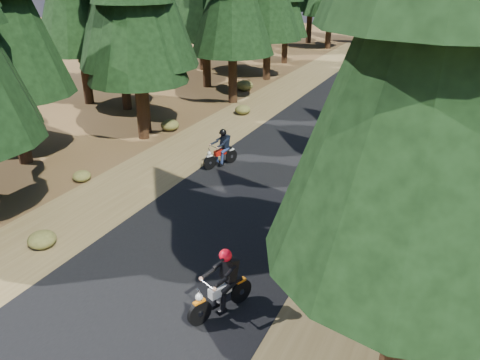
# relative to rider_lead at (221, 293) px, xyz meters

# --- Properties ---
(ground) EXTENTS (120.00, 120.00, 0.00)m
(ground) POSITION_rel_rider_lead_xyz_m (-1.78, 3.28, -0.55)
(ground) COLOR #422F17
(ground) RESTS_ON ground
(road) EXTENTS (6.00, 100.00, 0.01)m
(road) POSITION_rel_rider_lead_xyz_m (-1.78, 8.28, -0.55)
(road) COLOR black
(road) RESTS_ON ground
(shoulder_l) EXTENTS (3.20, 100.00, 0.01)m
(shoulder_l) POSITION_rel_rider_lead_xyz_m (-6.38, 8.28, -0.55)
(shoulder_l) COLOR brown
(shoulder_l) RESTS_ON ground
(shoulder_r) EXTENTS (3.20, 100.00, 0.01)m
(shoulder_r) POSITION_rel_rider_lead_xyz_m (2.82, 8.28, -0.55)
(shoulder_r) COLOR brown
(shoulder_r) RESTS_ON ground
(understory_shrubs) EXTENTS (16.13, 30.82, 0.67)m
(understory_shrubs) POSITION_rel_rider_lead_xyz_m (-1.12, 11.39, -0.28)
(understory_shrubs) COLOR #474C1E
(understory_shrubs) RESTS_ON ground
(rider_lead) EXTENTS (1.26, 1.91, 1.64)m
(rider_lead) POSITION_rel_rider_lead_xyz_m (0.00, 0.00, 0.00)
(rider_lead) COLOR silver
(rider_lead) RESTS_ON road
(rider_follow) EXTENTS (1.17, 1.78, 1.53)m
(rider_follow) POSITION_rel_rider_lead_xyz_m (-4.13, 7.90, -0.04)
(rider_follow) COLOR #96120A
(rider_follow) RESTS_ON road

